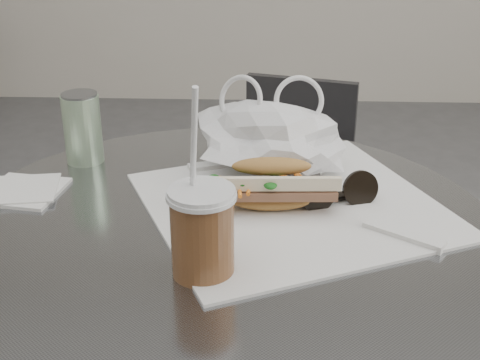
{
  "coord_description": "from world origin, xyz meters",
  "views": [
    {
      "loc": [
        0.06,
        -0.58,
        1.17
      ],
      "look_at": [
        0.02,
        0.24,
        0.79
      ],
      "focal_mm": 50.0,
      "sensor_mm": 36.0,
      "label": 1
    }
  ],
  "objects_px": {
    "banh_mi": "(271,185)",
    "iced_coffee": "(202,231)",
    "sunglasses": "(338,194)",
    "drink_can": "(82,128)",
    "chair_far": "(285,234)"
  },
  "relations": [
    {
      "from": "banh_mi",
      "to": "iced_coffee",
      "type": "relative_size",
      "value": 0.95
    },
    {
      "from": "sunglasses",
      "to": "drink_can",
      "type": "relative_size",
      "value": 1.02
    },
    {
      "from": "drink_can",
      "to": "iced_coffee",
      "type": "bearing_deg",
      "value": -55.58
    },
    {
      "from": "iced_coffee",
      "to": "drink_can",
      "type": "relative_size",
      "value": 2.03
    },
    {
      "from": "banh_mi",
      "to": "iced_coffee",
      "type": "xyz_separation_m",
      "value": [
        -0.08,
        -0.16,
        0.02
      ]
    },
    {
      "from": "chair_far",
      "to": "iced_coffee",
      "type": "bearing_deg",
      "value": 97.08
    },
    {
      "from": "sunglasses",
      "to": "drink_can",
      "type": "distance_m",
      "value": 0.43
    },
    {
      "from": "iced_coffee",
      "to": "drink_can",
      "type": "height_order",
      "value": "iced_coffee"
    },
    {
      "from": "sunglasses",
      "to": "drink_can",
      "type": "bearing_deg",
      "value": 143.15
    },
    {
      "from": "banh_mi",
      "to": "drink_can",
      "type": "distance_m",
      "value": 0.34
    },
    {
      "from": "drink_can",
      "to": "banh_mi",
      "type": "bearing_deg",
      "value": -28.24
    },
    {
      "from": "sunglasses",
      "to": "iced_coffee",
      "type": "bearing_deg",
      "value": -150.94
    },
    {
      "from": "chair_far",
      "to": "banh_mi",
      "type": "relative_size",
      "value": 3.11
    },
    {
      "from": "banh_mi",
      "to": "drink_can",
      "type": "bearing_deg",
      "value": 149.16
    },
    {
      "from": "sunglasses",
      "to": "chair_far",
      "type": "bearing_deg",
      "value": 77.66
    }
  ]
}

